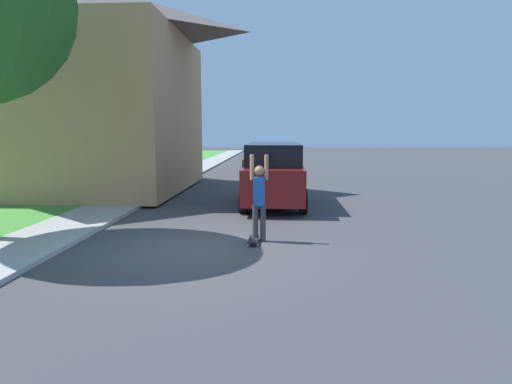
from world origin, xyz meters
TOP-DOWN VIEW (x-y plane):
  - ground_plane at (0.00, 0.00)m, footprint 120.00×120.00m
  - lawn at (-8.00, 6.00)m, footprint 10.00×80.00m
  - sidewalk at (-3.60, 6.00)m, footprint 1.80×80.00m
  - house at (-7.37, 9.06)m, footprint 11.26×9.43m
  - suv_parked at (1.56, 5.70)m, footprint 2.02×4.89m
  - car_down_street at (0.49, 18.66)m, footprint 1.92×4.29m
  - skateboarder at (1.30, 0.68)m, footprint 0.41×0.23m
  - skateboard at (1.18, 0.49)m, footprint 0.23×0.82m

SIDE VIEW (x-z plane):
  - ground_plane at x=0.00m, z-range 0.00..0.00m
  - lawn at x=-8.00m, z-range 0.00..0.08m
  - sidewalk at x=-3.60m, z-range 0.00..0.10m
  - skateboard at x=1.18m, z-range 0.03..0.13m
  - car_down_street at x=0.49m, z-range -0.01..1.28m
  - skateboarder at x=1.30m, z-range 0.03..1.98m
  - suv_parked at x=1.56m, z-range 0.06..2.11m
  - house at x=-7.37m, z-range 0.23..8.83m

